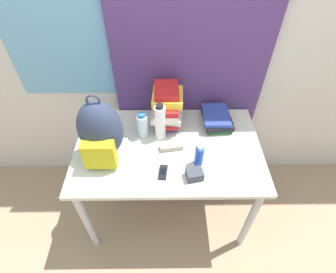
% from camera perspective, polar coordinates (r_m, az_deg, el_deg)
% --- Properties ---
extents(ground_plane, '(12.00, 12.00, 0.00)m').
position_cam_1_polar(ground_plane, '(2.22, 0.11, -23.40)').
color(ground_plane, '#9E8466').
extents(wall_back, '(6.00, 0.06, 2.50)m').
position_cam_1_polar(wall_back, '(1.82, -0.32, 19.14)').
color(wall_back, beige).
rests_on(wall_back, ground_plane).
extents(curtain_blue, '(1.05, 0.04, 2.50)m').
position_cam_1_polar(curtain_blue, '(1.78, 5.09, 18.28)').
color(curtain_blue, '#4C336B').
rests_on(curtain_blue, ground_plane).
extents(desk, '(1.24, 0.76, 0.77)m').
position_cam_1_polar(desk, '(1.82, 0.00, -4.28)').
color(desk, beige).
rests_on(desk, ground_plane).
extents(backpack, '(0.27, 0.27, 0.46)m').
position_cam_1_polar(backpack, '(1.61, -14.52, 0.95)').
color(backpack, '#2D3851').
rests_on(backpack, desk).
extents(book_stack_left, '(0.23, 0.29, 0.31)m').
position_cam_1_polar(book_stack_left, '(1.80, -0.46, 6.38)').
color(book_stack_left, navy).
rests_on(book_stack_left, desk).
extents(book_stack_center, '(0.21, 0.28, 0.09)m').
position_cam_1_polar(book_stack_center, '(1.91, 10.52, 3.89)').
color(book_stack_center, '#1E5623').
rests_on(book_stack_center, desk).
extents(water_bottle, '(0.07, 0.07, 0.19)m').
position_cam_1_polar(water_bottle, '(1.76, -5.54, 2.41)').
color(water_bottle, silver).
rests_on(water_bottle, desk).
extents(sports_bottle, '(0.07, 0.07, 0.28)m').
position_cam_1_polar(sports_bottle, '(1.72, -1.75, 3.15)').
color(sports_bottle, white).
rests_on(sports_bottle, desk).
extents(sunscreen_bottle, '(0.06, 0.06, 0.16)m').
position_cam_1_polar(sunscreen_bottle, '(1.61, 6.80, -4.12)').
color(sunscreen_bottle, blue).
rests_on(sunscreen_bottle, desk).
extents(cell_phone, '(0.06, 0.11, 0.02)m').
position_cam_1_polar(cell_phone, '(1.60, -1.08, -7.78)').
color(cell_phone, black).
rests_on(cell_phone, desk).
extents(sunglasses_case, '(0.16, 0.08, 0.04)m').
position_cam_1_polar(sunglasses_case, '(1.72, 0.75, -2.23)').
color(sunglasses_case, gray).
rests_on(sunglasses_case, desk).
extents(camera_pouch, '(0.11, 0.09, 0.06)m').
position_cam_1_polar(camera_pouch, '(1.58, 5.80, -8.19)').
color(camera_pouch, '#383D47').
rests_on(camera_pouch, desk).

